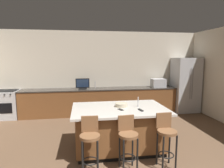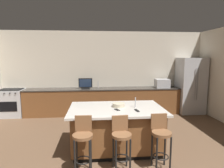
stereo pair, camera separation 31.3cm
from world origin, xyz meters
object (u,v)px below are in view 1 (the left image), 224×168
object	(u,v)px
cell_phone	(121,110)
bar_stool_left	(90,141)
kitchen_island	(119,128)
tv_remote	(141,110)
bar_stool_center	(128,139)
fruit_bowl	(121,105)
tv_monitor	(83,84)
bar_stool_right	(166,136)
microwave	(158,83)
refrigerator	(185,85)
range_oven	(6,104)

from	to	relation	value
cell_phone	bar_stool_left	bearing A→B (deg)	-156.33
kitchen_island	tv_remote	world-z (taller)	tv_remote
bar_stool_center	fruit_bowl	bearing A→B (deg)	81.37
tv_monitor	cell_phone	distance (m)	2.81
bar_stool_right	cell_phone	world-z (taller)	bar_stool_right
kitchen_island	tv_monitor	size ratio (longest dim) A/B	4.34
tv_monitor	bar_stool_right	bearing A→B (deg)	-66.54
microwave	bar_stool_left	distance (m)	4.31
kitchen_island	refrigerator	world-z (taller)	refrigerator
microwave	tv_monitor	distance (m)	2.69
refrigerator	tv_monitor	size ratio (longest dim) A/B	4.27
refrigerator	bar_stool_right	xyz separation A→B (m)	(-2.23, -3.33, -0.39)
kitchen_island	bar_stool_center	bearing A→B (deg)	-90.20
range_oven	cell_phone	bearing A→B (deg)	-40.67
microwave	tv_monitor	world-z (taller)	tv_monitor
tv_monitor	fruit_bowl	world-z (taller)	tv_monitor
bar_stool_left	bar_stool_right	size ratio (longest dim) A/B	1.01
kitchen_island	refrigerator	bearing A→B (deg)	40.74
range_oven	kitchen_island	bearing A→B (deg)	-38.99
range_oven	bar_stool_left	xyz separation A→B (m)	(2.55, -3.41, 0.13)
kitchen_island	bar_stool_left	world-z (taller)	bar_stool_left
fruit_bowl	tv_remote	distance (m)	0.48
kitchen_island	range_oven	xyz separation A→B (m)	(-3.21, 2.60, -0.01)
kitchen_island	cell_phone	distance (m)	0.48
range_oven	tv_remote	distance (m)	4.62
kitchen_island	fruit_bowl	size ratio (longest dim) A/B	7.57
tv_monitor	bar_stool_left	size ratio (longest dim) A/B	0.46
bar_stool_left	bar_stool_center	size ratio (longest dim) A/B	1.03
refrigerator	bar_stool_left	distance (m)	4.91
refrigerator	tv_remote	xyz separation A→B (m)	(-2.54, -2.79, -0.05)
microwave	cell_phone	world-z (taller)	microwave
refrigerator	bar_stool_right	size ratio (longest dim) A/B	2.00
range_oven	tv_remote	world-z (taller)	tv_remote
microwave	tv_remote	size ratio (longest dim) A/B	2.82
refrigerator	bar_stool_left	bearing A→B (deg)	-137.07
bar_stool_left	tv_remote	bearing A→B (deg)	30.45
fruit_bowl	tv_monitor	bearing A→B (deg)	108.44
refrigerator	range_oven	world-z (taller)	refrigerator
bar_stool_right	tv_remote	xyz separation A→B (m)	(-0.31, 0.54, 0.34)
refrigerator	tv_remote	distance (m)	3.78
range_oven	fruit_bowl	distance (m)	4.15
microwave	tv_monitor	size ratio (longest dim) A/B	1.05
refrigerator	microwave	xyz separation A→B (m)	(-1.00, 0.08, 0.08)
microwave	fruit_bowl	world-z (taller)	microwave
refrigerator	microwave	distance (m)	1.01
tv_monitor	fruit_bowl	distance (m)	2.60
cell_phone	tv_remote	xyz separation A→B (m)	(0.39, -0.11, 0.01)
bar_stool_left	fruit_bowl	size ratio (longest dim) A/B	3.75
tv_monitor	tv_remote	bearing A→B (deg)	-67.86
fruit_bowl	cell_phone	world-z (taller)	fruit_bowl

